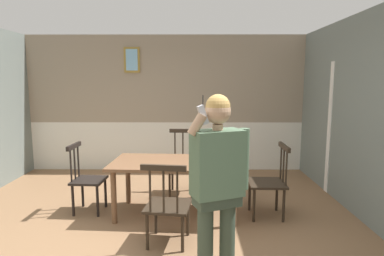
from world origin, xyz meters
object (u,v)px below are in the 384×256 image
(chair_near_window, at_px, (86,179))
(chair_opposite_corner, at_px, (269,181))
(chair_at_table_head, at_px, (182,164))
(dining_table, at_px, (176,168))
(person_figure, at_px, (218,177))
(chair_by_doorway, at_px, (167,205))

(chair_near_window, relative_size, chair_opposite_corner, 0.98)
(chair_near_window, distance_m, chair_opposite_corner, 2.48)
(chair_at_table_head, distance_m, chair_opposite_corner, 1.50)
(dining_table, distance_m, chair_at_table_head, 0.86)
(chair_opposite_corner, bearing_deg, person_figure, 152.37)
(dining_table, relative_size, chair_at_table_head, 1.72)
(chair_by_doorway, relative_size, chair_opposite_corner, 0.97)
(dining_table, xyz_separation_m, chair_near_window, (-1.24, 0.07, -0.18))
(person_figure, bearing_deg, chair_near_window, -65.53)
(person_figure, bearing_deg, chair_at_table_head, -102.56)
(dining_table, relative_size, person_figure, 1.04)
(dining_table, bearing_deg, chair_at_table_head, 86.67)
(dining_table, height_order, chair_by_doorway, chair_by_doorway)
(chair_near_window, xyz_separation_m, chair_by_doorway, (1.19, -0.91, -0.01))
(dining_table, distance_m, person_figure, 1.62)
(chair_at_table_head, bearing_deg, chair_opposite_corner, 146.20)
(chair_by_doorway, bearing_deg, person_figure, -46.77)
(chair_near_window, distance_m, person_figure, 2.38)
(dining_table, relative_size, chair_by_doorway, 1.85)
(chair_at_table_head, xyz_separation_m, person_figure, (0.40, -2.36, 0.50))
(dining_table, height_order, chair_opposite_corner, chair_opposite_corner)
(chair_at_table_head, xyz_separation_m, chair_opposite_corner, (1.19, -0.91, -0.00))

